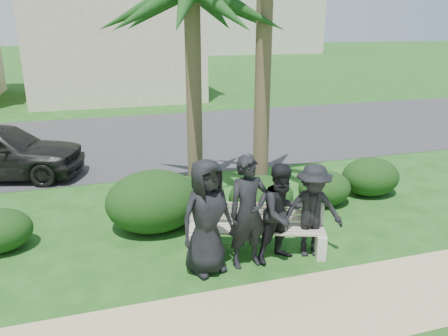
{
  "coord_description": "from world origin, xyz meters",
  "views": [
    {
      "loc": [
        -2.37,
        -6.13,
        3.58
      ],
      "look_at": [
        -0.2,
        1.0,
        1.13
      ],
      "focal_mm": 35.0,
      "sensor_mm": 36.0,
      "label": 1
    }
  ],
  "objects": [
    {
      "name": "ground",
      "position": [
        0.0,
        0.0,
        0.0
      ],
      "size": [
        160.0,
        160.0,
        0.0
      ],
      "primitive_type": "plane",
      "color": "#184413",
      "rests_on": "ground"
    },
    {
      "name": "footpath",
      "position": [
        0.0,
        -1.8,
        0.0
      ],
      "size": [
        30.0,
        1.6,
        0.01
      ],
      "primitive_type": "cube",
      "color": "tan",
      "rests_on": "ground"
    },
    {
      "name": "asphalt_street",
      "position": [
        0.0,
        8.0,
        0.0
      ],
      "size": [
        160.0,
        8.0,
        0.01
      ],
      "primitive_type": "cube",
      "color": "#2D2D30",
      "rests_on": "ground"
    },
    {
      "name": "stucco_bldg_right",
      "position": [
        -1.0,
        18.0,
        3.66
      ],
      "size": [
        8.4,
        8.4,
        7.3
      ],
      "color": "#BFB38F",
      "rests_on": "ground"
    },
    {
      "name": "park_bench",
      "position": [
        0.0,
        -0.11,
        0.35
      ],
      "size": [
        2.37,
        1.21,
        0.77
      ],
      "rotation": [
        0.0,
        0.0,
        -0.34
      ],
      "color": "gray",
      "rests_on": "ground"
    },
    {
      "name": "man_a",
      "position": [
        -0.9,
        -0.44,
        0.89
      ],
      "size": [
        1.0,
        0.8,
        1.78
      ],
      "primitive_type": "imported",
      "rotation": [
        0.0,
        0.0,
        0.31
      ],
      "color": "black",
      "rests_on": "ground"
    },
    {
      "name": "man_b",
      "position": [
        -0.26,
        -0.45,
        0.89
      ],
      "size": [
        0.69,
        0.49,
        1.77
      ],
      "primitive_type": "imported",
      "rotation": [
        0.0,
        0.0,
        0.11
      ],
      "color": "black",
      "rests_on": "ground"
    },
    {
      "name": "man_c",
      "position": [
        0.29,
        -0.46,
        0.8
      ],
      "size": [
        0.9,
        0.77,
        1.6
      ],
      "primitive_type": "imported",
      "rotation": [
        0.0,
        0.0,
        0.24
      ],
      "color": "black",
      "rests_on": "ground"
    },
    {
      "name": "man_d",
      "position": [
        0.83,
        -0.45,
        0.77
      ],
      "size": [
        1.09,
        0.77,
        1.54
      ],
      "primitive_type": "imported",
      "rotation": [
        0.0,
        0.0,
        -0.21
      ],
      "color": "black",
      "rests_on": "ground"
    },
    {
      "name": "hedge_b",
      "position": [
        -1.46,
        1.27,
        0.56
      ],
      "size": [
        1.73,
        1.43,
        1.13
      ],
      "primitive_type": "ellipsoid",
      "color": "#12340E",
      "rests_on": "ground"
    },
    {
      "name": "hedge_c",
      "position": [
        -0.7,
        1.46,
        0.42
      ],
      "size": [
        1.3,
        1.07,
        0.85
      ],
      "primitive_type": "ellipsoid",
      "color": "#12340E",
      "rests_on": "ground"
    },
    {
      "name": "hedge_d",
      "position": [
        0.62,
        1.18,
        0.42
      ],
      "size": [
        1.29,
        1.06,
        0.84
      ],
      "primitive_type": "ellipsoid",
      "color": "#12340E",
      "rests_on": "ground"
    },
    {
      "name": "hedge_e",
      "position": [
        2.1,
        1.37,
        0.36
      ],
      "size": [
        1.12,
        0.92,
        0.73
      ],
      "primitive_type": "ellipsoid",
      "color": "#12340E",
      "rests_on": "ground"
    },
    {
      "name": "hedge_f",
      "position": [
        3.36,
        1.6,
        0.42
      ],
      "size": [
        1.29,
        1.07,
        0.84
      ],
      "primitive_type": "ellipsoid",
      "color": "#12340E",
      "rests_on": "ground"
    }
  ]
}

